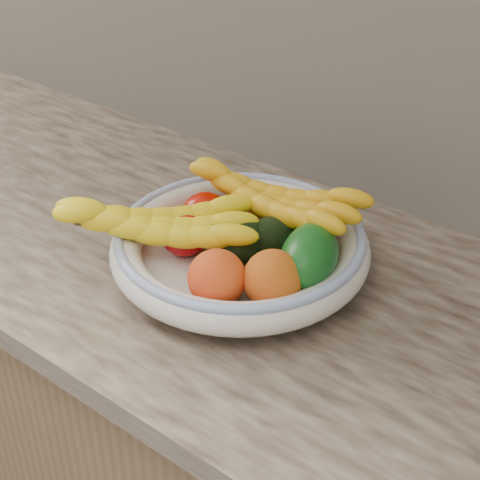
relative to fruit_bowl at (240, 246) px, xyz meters
name	(u,v)px	position (x,y,z in m)	size (l,w,h in m)	color
kitchen_counter	(248,454)	(0.00, 0.03, -0.48)	(2.44, 0.66, 1.40)	brown
fruit_bowl	(240,246)	(0.00, 0.00, 0.00)	(0.39, 0.39, 0.08)	silver
clementine_back_left	(257,216)	(-0.03, 0.08, 0.01)	(0.05, 0.05, 0.04)	#E15F04
clementine_back_right	(298,216)	(0.02, 0.12, 0.01)	(0.05, 0.05, 0.05)	#DA6204
tomato_left	(205,214)	(-0.09, 0.02, 0.01)	(0.08, 0.08, 0.07)	#AF0A00
tomato_near_left	(185,233)	(-0.08, -0.04, 0.01)	(0.08, 0.08, 0.07)	#BC0005
avocado_center	(245,241)	(0.01, 0.00, 0.02)	(0.07, 0.10, 0.07)	black
avocado_right	(271,237)	(0.04, 0.03, 0.02)	(0.06, 0.09, 0.06)	black
green_mango	(309,257)	(0.12, 0.01, 0.03)	(0.08, 0.12, 0.09)	#0D4A12
peach_front	(217,278)	(0.04, -0.10, 0.02)	(0.08, 0.08, 0.08)	orange
peach_right	(273,279)	(0.10, -0.06, 0.02)	(0.08, 0.08, 0.08)	orange
banana_bunch_back	(271,204)	(0.00, 0.08, 0.04)	(0.31, 0.12, 0.09)	#E9AB13
banana_bunch_front	(158,229)	(-0.09, -0.08, 0.03)	(0.31, 0.12, 0.09)	yellow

